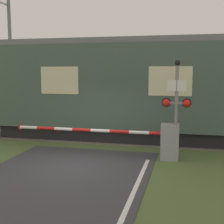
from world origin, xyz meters
TOP-DOWN VIEW (x-y plane):
  - ground_plane at (0.00, 0.00)m, footprint 80.00×80.00m
  - track_bed at (0.00, 4.40)m, footprint 36.00×3.20m
  - train at (2.76, 4.40)m, footprint 16.30×3.13m
  - crossing_barrier at (2.40, 1.28)m, footprint 5.96×0.44m
  - signal_post at (3.06, 1.14)m, footprint 0.96×0.26m
  - catenary_pole at (-6.32, 6.78)m, footprint 0.20×1.90m

SIDE VIEW (x-z plane):
  - ground_plane at x=0.00m, z-range 0.00..0.00m
  - track_bed at x=0.00m, z-range -0.04..0.09m
  - crossing_barrier at x=2.40m, z-range 0.05..1.28m
  - signal_post at x=3.06m, z-range 0.24..3.59m
  - train at x=2.76m, z-range 0.05..4.38m
  - catenary_pole at x=-6.32m, z-range 0.15..7.15m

